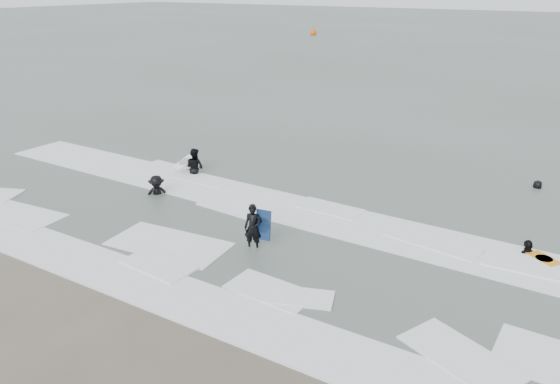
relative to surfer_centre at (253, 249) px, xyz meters
The scene contains 10 objects.
ground 2.78m from the surfer_centre, 99.23° to the right, with size 320.00×320.00×0.00m, color brown.
sea 77.26m from the surfer_centre, 90.33° to the left, with size 320.00×320.00×0.00m, color #47544C.
surfer_centre is the anchor object (origin of this frame).
surfer_wading 7.65m from the surfer_centre, 144.28° to the left, with size 0.84×0.66×1.73m, color black.
surfer_breaker 6.04m from the surfer_centre, 163.40° to the left, with size 1.09×0.63×1.69m, color black.
surfer_right_near 8.43m from the surfer_centre, 30.14° to the left, with size 0.96×0.40×1.63m, color black.
surfer_right_far 12.43m from the surfer_centre, 57.81° to the left, with size 0.73×0.48×1.50m, color black.
surf_foam 1.06m from the surfer_centre, 114.99° to the left, with size 30.03×9.06×0.09m.
bodyboards 2.92m from the surfer_centre, 80.18° to the left, with size 15.25×4.75×1.25m.
buoy 72.39m from the surfer_centre, 117.65° to the left, with size 1.00×1.00×1.65m.
Camera 1 is at (9.32, -9.68, 7.83)m, focal length 35.00 mm.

